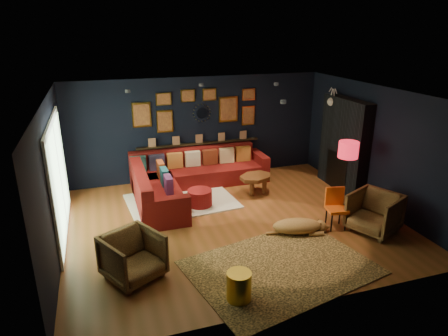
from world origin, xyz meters
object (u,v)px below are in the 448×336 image
object	(u,v)px
sectional	(184,180)
pouf	(200,197)
armchair_left	(133,255)
armchair_right	(374,211)
coffee_table	(256,179)
dog	(297,223)
orange_chair	(336,204)
gold_stool	(239,286)
floor_lamp	(348,153)

from	to	relation	value
sectional	pouf	xyz separation A→B (m)	(0.16, -0.89, -0.11)
armchair_left	armchair_right	size ratio (longest dim) A/B	0.97
coffee_table	dog	xyz separation A→B (m)	(0.01, -2.07, -0.15)
armchair_left	orange_chair	world-z (taller)	armchair_left
gold_stool	dog	xyz separation A→B (m)	(1.73, 1.50, -0.01)
coffee_table	floor_lamp	bearing A→B (deg)	-41.33
floor_lamp	dog	size ratio (longest dim) A/B	1.18
floor_lamp	dog	world-z (taller)	floor_lamp
coffee_table	gold_stool	xyz separation A→B (m)	(-1.72, -3.56, -0.14)
coffee_table	armchair_right	distance (m)	2.82
armchair_left	floor_lamp	size ratio (longest dim) A/B	0.55
gold_stool	dog	distance (m)	2.29
armchair_left	floor_lamp	bearing A→B (deg)	-13.81
coffee_table	gold_stool	distance (m)	3.96
coffee_table	armchair_left	world-z (taller)	armchair_left
pouf	armchair_left	size ratio (longest dim) A/B	0.65
pouf	dog	bearing A→B (deg)	-50.63
pouf	dog	distance (m)	2.30
armchair_left	orange_chair	distance (m)	4.01
pouf	dog	size ratio (longest dim) A/B	0.42
floor_lamp	dog	xyz separation A→B (m)	(-1.50, -0.74, -1.04)
coffee_table	pouf	world-z (taller)	coffee_table
sectional	pouf	distance (m)	0.91
coffee_table	floor_lamp	world-z (taller)	floor_lamp
armchair_left	pouf	bearing A→B (deg)	25.06
pouf	orange_chair	bearing A→B (deg)	-36.66
gold_stool	pouf	bearing A→B (deg)	85.26
coffee_table	dog	distance (m)	2.07
armchair_right	coffee_table	bearing A→B (deg)	-174.17
armchair_left	floor_lamp	world-z (taller)	floor_lamp
armchair_right	orange_chair	distance (m)	0.72
armchair_right	floor_lamp	bearing A→B (deg)	151.99
sectional	coffee_table	distance (m)	1.71
floor_lamp	dog	distance (m)	1.97
orange_chair	floor_lamp	distance (m)	1.23
gold_stool	coffee_table	bearing A→B (deg)	64.29
gold_stool	orange_chair	bearing A→B (deg)	31.07
coffee_table	armchair_right	size ratio (longest dim) A/B	1.18
sectional	floor_lamp	bearing A→B (deg)	-31.71
armchair_left	gold_stool	xyz separation A→B (m)	(1.39, -1.03, -0.19)
coffee_table	armchair_right	bearing A→B (deg)	-58.80
sectional	orange_chair	world-z (taller)	sectional
armchair_left	floor_lamp	distance (m)	4.85
armchair_left	orange_chair	size ratio (longest dim) A/B	1.03
dog	gold_stool	bearing A→B (deg)	-125.06
sectional	armchair_left	bearing A→B (deg)	-115.64
gold_stool	dog	bearing A→B (deg)	40.92
gold_stool	armchair_left	bearing A→B (deg)	143.55
armchair_left	coffee_table	bearing A→B (deg)	10.78
coffee_table	sectional	bearing A→B (deg)	159.65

